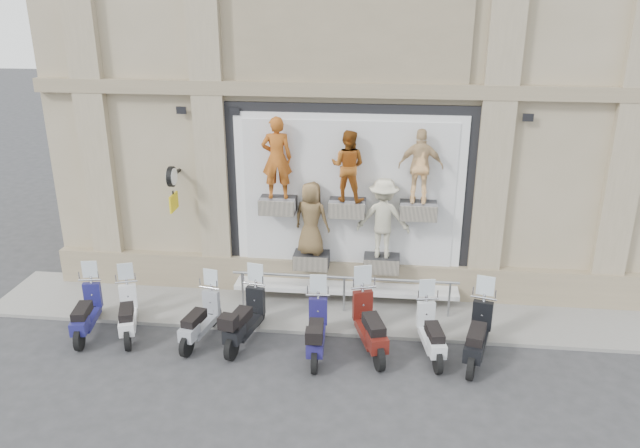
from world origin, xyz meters
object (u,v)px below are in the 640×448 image
(scooter_f, at_px, (370,315))
(guard_rail, at_px, (344,295))
(scooter_e, at_px, (316,321))
(scooter_a, at_px, (85,303))
(scooter_b, at_px, (127,305))
(scooter_h, at_px, (479,325))
(clock_sign_bracket, at_px, (172,183))
(scooter_g, at_px, (432,324))
(scooter_d, at_px, (245,309))
(scooter_c, at_px, (200,311))

(scooter_f, bearing_deg, guard_rail, 96.29)
(scooter_e, bearing_deg, scooter_a, 173.93)
(scooter_b, bearing_deg, scooter_h, -21.21)
(clock_sign_bracket, xyz_separation_m, scooter_g, (5.73, -1.94, -2.11))
(scooter_d, xyz_separation_m, scooter_g, (3.75, -0.06, -0.06))
(guard_rail, height_order, scooter_d, scooter_d)
(scooter_a, relative_size, scooter_h, 0.92)
(scooter_a, distance_m, scooter_d, 3.38)
(scooter_g, xyz_separation_m, scooter_h, (0.88, -0.08, 0.07))
(scooter_b, xyz_separation_m, scooter_h, (7.15, -0.17, 0.07))
(scooter_c, relative_size, scooter_f, 0.87)
(scooter_d, bearing_deg, guard_rail, 47.21)
(clock_sign_bracket, bearing_deg, scooter_g, -18.65)
(scooter_d, relative_size, scooter_f, 0.95)
(guard_rail, bearing_deg, clock_sign_bracket, 173.16)
(guard_rail, height_order, scooter_b, scooter_b)
(scooter_f, bearing_deg, scooter_e, 176.57)
(clock_sign_bracket, distance_m, scooter_f, 5.30)
(guard_rail, relative_size, scooter_h, 2.67)
(clock_sign_bracket, relative_size, scooter_h, 0.54)
(scooter_b, height_order, scooter_d, scooter_d)
(scooter_b, xyz_separation_m, scooter_f, (5.05, -0.05, 0.10))
(clock_sign_bracket, height_order, scooter_f, clock_sign_bracket)
(guard_rail, bearing_deg, scooter_a, -164.72)
(guard_rail, distance_m, scooter_a, 5.50)
(scooter_b, distance_m, scooter_f, 5.05)
(scooter_d, bearing_deg, scooter_e, 0.44)
(clock_sign_bracket, relative_size, scooter_e, 0.57)
(scooter_b, height_order, scooter_e, scooter_e)
(clock_sign_bracket, xyz_separation_m, scooter_d, (1.98, -1.87, -2.05))
(scooter_a, relative_size, scooter_e, 0.97)
(clock_sign_bracket, bearing_deg, scooter_f, -22.76)
(scooter_c, bearing_deg, scooter_d, 13.72)
(scooter_a, xyz_separation_m, scooter_g, (7.13, -0.02, -0.02))
(scooter_d, bearing_deg, scooter_b, -169.63)
(scooter_d, bearing_deg, scooter_g, 10.06)
(scooter_c, bearing_deg, scooter_e, 5.37)
(clock_sign_bracket, distance_m, scooter_c, 3.04)
(scooter_c, height_order, scooter_e, scooter_e)
(scooter_h, bearing_deg, scooter_a, -166.07)
(clock_sign_bracket, xyz_separation_m, scooter_h, (6.62, -2.02, -2.03))
(scooter_e, bearing_deg, scooter_d, 166.14)
(clock_sign_bracket, relative_size, scooter_g, 0.60)
(guard_rail, distance_m, scooter_g, 2.36)
(guard_rail, xyz_separation_m, scooter_e, (-0.42, -1.69, 0.27))
(scooter_a, distance_m, scooter_h, 8.02)
(scooter_a, xyz_separation_m, scooter_e, (4.88, -0.24, 0.02))
(scooter_a, height_order, scooter_e, scooter_e)
(clock_sign_bracket, relative_size, scooter_c, 0.60)
(guard_rail, distance_m, scooter_f, 1.59)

